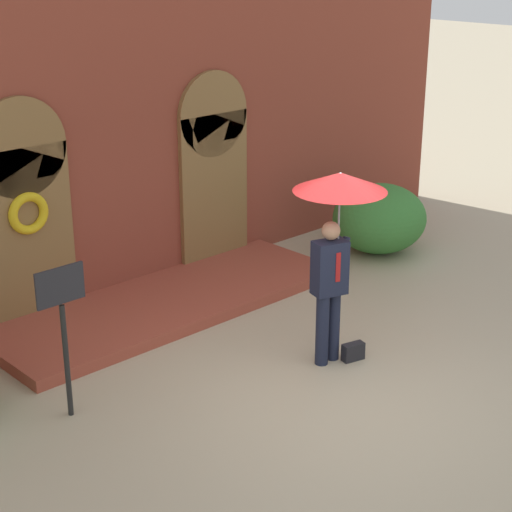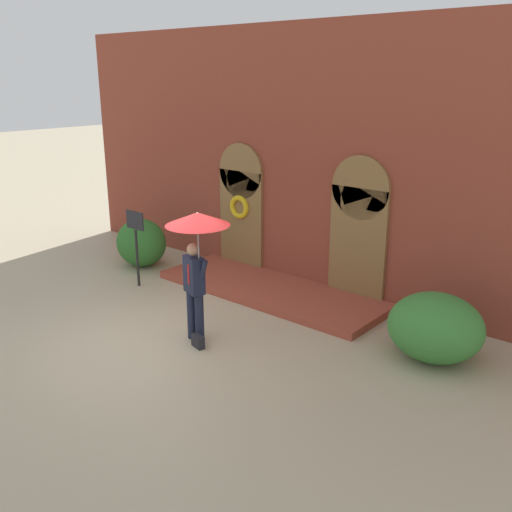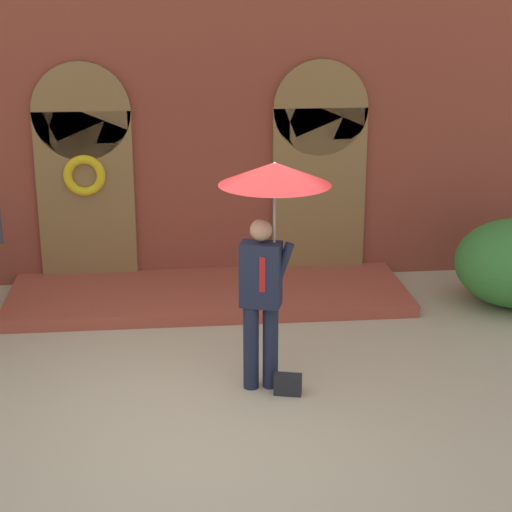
# 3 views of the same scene
# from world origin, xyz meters

# --- Properties ---
(ground_plane) EXTENTS (80.00, 80.00, 0.00)m
(ground_plane) POSITION_xyz_m (0.00, 0.00, 0.00)
(ground_plane) COLOR tan
(building_facade) EXTENTS (14.00, 2.30, 5.60)m
(building_facade) POSITION_xyz_m (-0.00, 4.15, 2.68)
(building_facade) COLOR brown
(building_facade) RESTS_ON ground
(person_with_umbrella) EXTENTS (1.10, 1.10, 2.36)m
(person_with_umbrella) POSITION_xyz_m (0.51, 0.44, 1.91)
(person_with_umbrella) COLOR #191E33
(person_with_umbrella) RESTS_ON ground
(handbag) EXTENTS (0.30, 0.19, 0.22)m
(handbag) POSITION_xyz_m (0.66, 0.24, 0.11)
(handbag) COLOR black
(handbag) RESTS_ON ground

